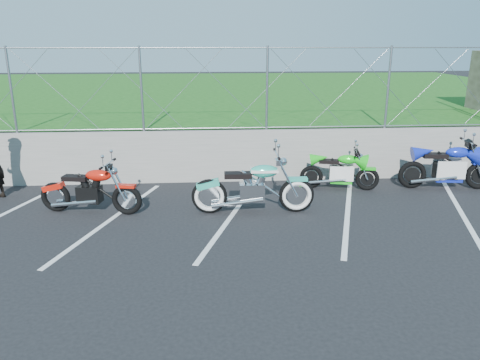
{
  "coord_description": "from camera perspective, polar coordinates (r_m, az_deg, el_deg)",
  "views": [
    {
      "loc": [
        -0.46,
        -7.87,
        3.44
      ],
      "look_at": [
        0.19,
        1.3,
        0.67
      ],
      "focal_mm": 35.0,
      "sensor_mm": 36.0,
      "label": 1
    }
  ],
  "objects": [
    {
      "name": "sportbike_blue",
      "position": [
        12.14,
        24.01,
        1.31
      ],
      "size": [
        2.25,
        0.8,
        1.17
      ],
      "rotation": [
        0.0,
        0.0,
        -0.11
      ],
      "color": "black",
      "rests_on": "ground"
    },
    {
      "name": "retaining_wall",
      "position": [
        11.71,
        -1.69,
        3.0
      ],
      "size": [
        30.0,
        0.22,
        1.3
      ],
      "primitive_type": "cube",
      "color": "slate",
      "rests_on": "ground"
    },
    {
      "name": "ground",
      "position": [
        8.6,
        -0.66,
        -6.79
      ],
      "size": [
        90.0,
        90.0,
        0.0
      ],
      "primitive_type": "plane",
      "color": "black",
      "rests_on": "ground"
    },
    {
      "name": "naked_orange",
      "position": [
        10.0,
        -17.63,
        -1.37
      ],
      "size": [
        2.14,
        0.73,
        1.08
      ],
      "rotation": [
        0.0,
        0.0,
        -0.19
      ],
      "color": "black",
      "rests_on": "ground"
    },
    {
      "name": "parking_lines",
      "position": [
        9.65,
        6.13,
        -4.17
      ],
      "size": [
        18.29,
        4.31,
        0.01
      ],
      "color": "silver",
      "rests_on": "ground"
    },
    {
      "name": "grass_field",
      "position": [
        21.56,
        -2.82,
        9.32
      ],
      "size": [
        30.0,
        20.0,
        1.3
      ],
      "primitive_type": "cube",
      "color": "#194E14",
      "rests_on": "ground"
    },
    {
      "name": "sportbike_green",
      "position": [
        11.33,
        12.16,
        0.92
      ],
      "size": [
        1.84,
        0.65,
        0.96
      ],
      "rotation": [
        0.0,
        0.0,
        -0.21
      ],
      "color": "black",
      "rests_on": "ground"
    },
    {
      "name": "cruiser_turquoise",
      "position": [
        9.55,
        1.79,
        -1.13
      ],
      "size": [
        2.52,
        0.8,
        1.25
      ],
      "rotation": [
        0.0,
        0.0,
        -0.03
      ],
      "color": "black",
      "rests_on": "ground"
    },
    {
      "name": "chain_link_fence",
      "position": [
        11.44,
        -1.76,
        11.06
      ],
      "size": [
        28.0,
        0.03,
        2.0
      ],
      "color": "gray",
      "rests_on": "retaining_wall"
    }
  ]
}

